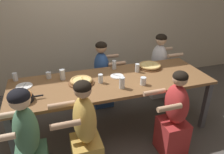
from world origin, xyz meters
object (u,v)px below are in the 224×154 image
(empty_plate_a, at_px, (24,86))
(diner_far_center, at_px, (102,77))
(drinking_glass_b, at_px, (15,77))
(diner_near_left, at_px, (29,146))
(pizza_board_second, at_px, (150,66))
(empty_plate_b, at_px, (117,76))
(drinking_glass_f, at_px, (101,79))
(diner_near_midright, at_px, (174,118))
(diner_far_right, at_px, (158,68))
(cocktail_glass_blue, at_px, (49,75))
(drinking_glass_a, at_px, (137,68))
(skillet_bowl, at_px, (23,97))
(drinking_glass_c, at_px, (122,83))
(pizza_board_main, at_px, (81,81))
(diner_near_midleft, at_px, (85,135))
(drinking_glass_d, at_px, (114,65))
(drinking_glass_g, at_px, (143,81))
(drinking_glass_e, at_px, (63,75))

(empty_plate_a, relative_size, diner_far_center, 0.18)
(drinking_glass_b, bearing_deg, diner_near_left, -81.79)
(drinking_glass_b, bearing_deg, empty_plate_a, -61.83)
(pizza_board_second, distance_m, empty_plate_b, 0.60)
(drinking_glass_f, xyz_separation_m, diner_near_left, (-0.92, -0.66, -0.29))
(empty_plate_b, relative_size, diner_near_midright, 0.16)
(diner_near_left, height_order, diner_far_right, diner_near_left)
(cocktail_glass_blue, xyz_separation_m, drinking_glass_a, (1.24, -0.18, 0.01))
(skillet_bowl, distance_m, diner_near_left, 0.57)
(diner_far_right, bearing_deg, drinking_glass_c, -48.60)
(drinking_glass_b, bearing_deg, diner_near_midright, -30.57)
(empty_plate_a, distance_m, drinking_glass_b, 0.25)
(diner_near_midright, bearing_deg, diner_near_left, 90.00)
(pizza_board_main, relative_size, diner_near_midleft, 0.29)
(empty_plate_a, relative_size, diner_near_left, 0.17)
(empty_plate_b, relative_size, drinking_glass_c, 1.25)
(drinking_glass_a, bearing_deg, drinking_glass_d, 144.16)
(pizza_board_main, height_order, diner_far_right, diner_far_right)
(pizza_board_main, bearing_deg, drinking_glass_d, 29.51)
(cocktail_glass_blue, height_order, diner_far_right, diner_far_right)
(skillet_bowl, distance_m, drinking_glass_d, 1.38)
(cocktail_glass_blue, distance_m, diner_near_left, 1.08)
(pizza_board_second, bearing_deg, drinking_glass_d, 167.32)
(skillet_bowl, relative_size, drinking_glass_b, 3.06)
(empty_plate_a, bearing_deg, diner_near_midleft, -54.60)
(drinking_glass_f, bearing_deg, drinking_glass_c, -45.52)
(empty_plate_b, bearing_deg, cocktail_glass_blue, 165.50)
(pizza_board_main, distance_m, drinking_glass_a, 0.85)
(drinking_glass_b, relative_size, drinking_glass_d, 0.82)
(drinking_glass_c, distance_m, diner_near_midleft, 0.79)
(empty_plate_a, height_order, drinking_glass_c, drinking_glass_c)
(skillet_bowl, bearing_deg, pizza_board_main, 18.01)
(drinking_glass_f, bearing_deg, drinking_glass_d, 50.43)
(drinking_glass_d, distance_m, diner_near_left, 1.64)
(diner_far_center, bearing_deg, drinking_glass_c, 0.79)
(empty_plate_a, xyz_separation_m, diner_near_midleft, (0.61, -0.86, -0.26))
(diner_near_midright, bearing_deg, drinking_glass_f, 47.92)
(drinking_glass_c, bearing_deg, diner_far_center, 90.79)
(empty_plate_a, relative_size, empty_plate_b, 1.12)
(cocktail_glass_blue, distance_m, drinking_glass_d, 0.96)
(empty_plate_b, relative_size, drinking_glass_d, 1.38)
(skillet_bowl, distance_m, drinking_glass_g, 1.47)
(drinking_glass_b, bearing_deg, drinking_glass_g, -21.53)
(diner_near_midright, bearing_deg, drinking_glass_a, 9.27)
(drinking_glass_c, relative_size, diner_near_left, 0.12)
(diner_far_center, bearing_deg, diner_near_left, -39.62)
(drinking_glass_c, height_order, diner_near_midleft, diner_near_midleft)
(drinking_glass_b, xyz_separation_m, drinking_glass_e, (0.61, -0.16, 0.02))
(drinking_glass_g, relative_size, diner_near_left, 0.09)
(diner_near_left, bearing_deg, empty_plate_a, 2.66)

